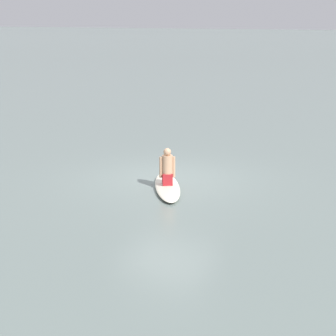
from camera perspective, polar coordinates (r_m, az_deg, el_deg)
name	(u,v)px	position (r m, az deg, el deg)	size (l,w,h in m)	color
ground_plane	(168,179)	(15.65, 0.04, -1.09)	(400.00, 400.00, 0.00)	slate
surfboard	(167,187)	(14.71, -0.07, -1.86)	(2.66, 0.62, 0.13)	silver
person_paddler	(167,168)	(14.57, -0.07, 0.00)	(0.39, 0.40, 0.94)	#A51E23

